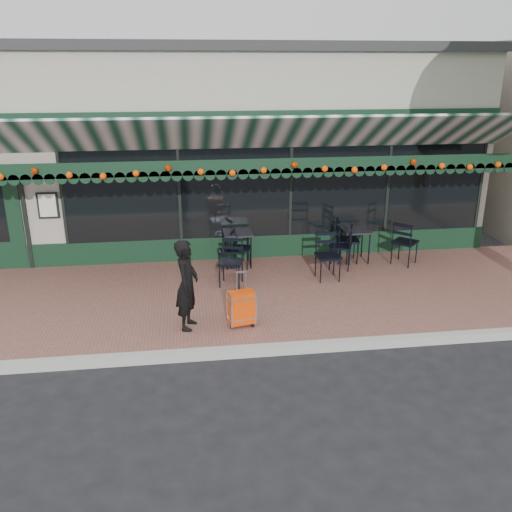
{
  "coord_description": "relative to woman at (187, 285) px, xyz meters",
  "views": [
    {
      "loc": [
        -0.88,
        -7.4,
        4.24
      ],
      "look_at": [
        0.32,
        1.6,
        1.03
      ],
      "focal_mm": 38.0,
      "sensor_mm": 36.0,
      "label": 1
    }
  ],
  "objects": [
    {
      "name": "chair_b_front",
      "position": [
        0.86,
        1.71,
        -0.29
      ],
      "size": [
        0.57,
        0.57,
        0.92
      ],
      "primitive_type": null,
      "rotation": [
        0.0,
        0.0,
        -0.28
      ],
      "color": "black",
      "rests_on": "sidewalk"
    },
    {
      "name": "chair_a_extra",
      "position": [
        4.68,
        2.43,
        -0.27
      ],
      "size": [
        0.68,
        0.68,
        0.96
      ],
      "primitive_type": null,
      "rotation": [
        0.0,
        0.0,
        2.35
      ],
      "color": "black",
      "rests_on": "sidewalk"
    },
    {
      "name": "restaurant_building",
      "position": [
        0.92,
        7.12,
        1.37
      ],
      "size": [
        12.0,
        9.6,
        4.5
      ],
      "color": "#A7A090",
      "rests_on": "ground"
    },
    {
      "name": "woman",
      "position": [
        0.0,
        0.0,
        0.0
      ],
      "size": [
        0.48,
        0.62,
        1.5
      ],
      "primitive_type": "imported",
      "rotation": [
        0.0,
        0.0,
        1.32
      ],
      "color": "black",
      "rests_on": "sidewalk"
    },
    {
      "name": "suitcase",
      "position": [
        0.87,
        -0.07,
        -0.43
      ],
      "size": [
        0.46,
        0.32,
        0.95
      ],
      "rotation": [
        0.0,
        0.0,
        0.23
      ],
      "color": "#DB3B06",
      "rests_on": "sidewalk"
    },
    {
      "name": "chair_a_left",
      "position": [
        3.23,
        2.36,
        -0.28
      ],
      "size": [
        0.61,
        0.61,
        0.95
      ],
      "primitive_type": null,
      "rotation": [
        0.0,
        0.0,
        -1.92
      ],
      "color": "black",
      "rests_on": "sidewalk"
    },
    {
      "name": "chair_b_right",
      "position": [
        1.16,
        2.69,
        -0.34
      ],
      "size": [
        0.52,
        0.52,
        0.82
      ],
      "primitive_type": null,
      "rotation": [
        0.0,
        0.0,
        1.26
      ],
      "color": "black",
      "rests_on": "sidewalk"
    },
    {
      "name": "chair_a_front",
      "position": [
        2.81,
        1.77,
        -0.28
      ],
      "size": [
        0.49,
        0.49,
        0.95
      ],
      "primitive_type": null,
      "rotation": [
        0.0,
        0.0,
        0.03
      ],
      "color": "black",
      "rests_on": "sidewalk"
    },
    {
      "name": "ground",
      "position": [
        0.91,
        -0.72,
        -0.9
      ],
      "size": [
        80.0,
        80.0,
        0.0
      ],
      "primitive_type": "plane",
      "color": "black",
      "rests_on": "ground"
    },
    {
      "name": "cafe_table_a",
      "position": [
        3.67,
        2.75,
        -0.11
      ],
      "size": [
        0.58,
        0.58,
        0.72
      ],
      "color": "black",
      "rests_on": "sidewalk"
    },
    {
      "name": "chair_b_left",
      "position": [
        0.87,
        2.64,
        -0.37
      ],
      "size": [
        0.41,
        0.41,
        0.77
      ],
      "primitive_type": null,
      "rotation": [
        0.0,
        0.0,
        -1.49
      ],
      "color": "black",
      "rests_on": "sidewalk"
    },
    {
      "name": "sidewalk",
      "position": [
        0.91,
        1.28,
        -0.83
      ],
      "size": [
        18.0,
        4.0,
        0.15
      ],
      "primitive_type": "cube",
      "color": "brown",
      "rests_on": "ground"
    },
    {
      "name": "curb",
      "position": [
        0.91,
        -0.8,
        -0.83
      ],
      "size": [
        18.0,
        0.16,
        0.15
      ],
      "primitive_type": "cube",
      "color": "#9E9E99",
      "rests_on": "ground"
    },
    {
      "name": "chair_a_right",
      "position": [
        3.49,
        2.74,
        -0.27
      ],
      "size": [
        0.54,
        0.54,
        0.97
      ],
      "primitive_type": null,
      "rotation": [
        0.0,
        0.0,
        1.45
      ],
      "color": "black",
      "rests_on": "sidewalk"
    },
    {
      "name": "cafe_table_b",
      "position": [
        1.1,
        2.81,
        -0.08
      ],
      "size": [
        0.6,
        0.6,
        0.75
      ],
      "color": "black",
      "rests_on": "sidewalk"
    }
  ]
}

